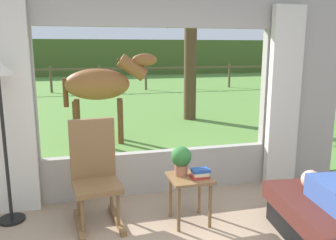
{
  "coord_description": "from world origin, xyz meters",
  "views": [
    {
      "loc": [
        -0.99,
        -2.0,
        1.86
      ],
      "look_at": [
        0.0,
        1.8,
        1.05
      ],
      "focal_mm": 37.56,
      "sensor_mm": 36.0,
      "label": 1
    }
  ],
  "objects_px": {
    "potted_plant": "(181,159)",
    "book_stack": "(200,173)",
    "side_table": "(190,185)",
    "rocking_chair": "(95,173)",
    "pasture_tree": "(189,57)",
    "horse": "(102,85)"
  },
  "relations": [
    {
      "from": "side_table",
      "to": "pasture_tree",
      "type": "xyz_separation_m",
      "value": [
        1.7,
        5.29,
        1.21
      ]
    },
    {
      "from": "book_stack",
      "to": "pasture_tree",
      "type": "height_order",
      "value": "pasture_tree"
    },
    {
      "from": "potted_plant",
      "to": "pasture_tree",
      "type": "distance_m",
      "value": 5.6
    },
    {
      "from": "side_table",
      "to": "book_stack",
      "type": "distance_m",
      "value": 0.18
    },
    {
      "from": "potted_plant",
      "to": "book_stack",
      "type": "bearing_deg",
      "value": -33.85
    },
    {
      "from": "horse",
      "to": "pasture_tree",
      "type": "distance_m",
      "value": 2.98
    },
    {
      "from": "side_table",
      "to": "potted_plant",
      "type": "bearing_deg",
      "value": 143.13
    },
    {
      "from": "side_table",
      "to": "book_stack",
      "type": "xyz_separation_m",
      "value": [
        0.09,
        -0.06,
        0.14
      ]
    },
    {
      "from": "pasture_tree",
      "to": "book_stack",
      "type": "bearing_deg",
      "value": -106.74
    },
    {
      "from": "rocking_chair",
      "to": "potted_plant",
      "type": "height_order",
      "value": "rocking_chair"
    },
    {
      "from": "potted_plant",
      "to": "horse",
      "type": "distance_m",
      "value": 3.52
    },
    {
      "from": "horse",
      "to": "pasture_tree",
      "type": "xyz_separation_m",
      "value": [
        2.34,
        1.78,
        0.48
      ]
    },
    {
      "from": "rocking_chair",
      "to": "potted_plant",
      "type": "relative_size",
      "value": 3.5
    },
    {
      "from": "potted_plant",
      "to": "side_table",
      "type": "bearing_deg",
      "value": -36.87
    },
    {
      "from": "potted_plant",
      "to": "horse",
      "type": "xyz_separation_m",
      "value": [
        -0.56,
        3.45,
        0.45
      ]
    },
    {
      "from": "book_stack",
      "to": "horse",
      "type": "distance_m",
      "value": 3.69
    },
    {
      "from": "rocking_chair",
      "to": "pasture_tree",
      "type": "distance_m",
      "value": 5.78
    },
    {
      "from": "rocking_chair",
      "to": "book_stack",
      "type": "bearing_deg",
      "value": -23.0
    },
    {
      "from": "potted_plant",
      "to": "book_stack",
      "type": "relative_size",
      "value": 1.58
    },
    {
      "from": "horse",
      "to": "side_table",
      "type": "bearing_deg",
      "value": 16.18
    },
    {
      "from": "potted_plant",
      "to": "pasture_tree",
      "type": "xyz_separation_m",
      "value": [
        1.78,
        5.23,
        0.93
      ]
    },
    {
      "from": "side_table",
      "to": "pasture_tree",
      "type": "relative_size",
      "value": 0.15
    }
  ]
}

